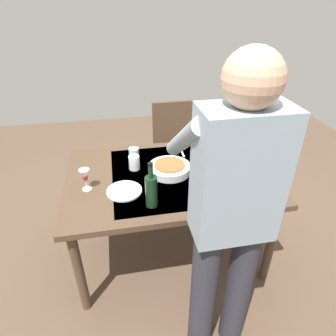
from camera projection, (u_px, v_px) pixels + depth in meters
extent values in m
plane|color=brown|center=(168.00, 246.00, 2.43)|extent=(6.00, 6.00, 0.00)
cube|color=#4C3828|center=(168.00, 176.00, 2.07)|extent=(1.43, 1.00, 0.04)
cube|color=#C6AD89|center=(168.00, 174.00, 2.06)|extent=(0.78, 0.85, 0.00)
cylinder|color=#4C3828|center=(226.00, 177.00, 2.72)|extent=(0.06, 0.06, 0.68)
cylinder|color=#4C3828|center=(86.00, 192.00, 2.51)|extent=(0.06, 0.06, 0.68)
cylinder|color=#4C3828|center=(271.00, 244.00, 2.00)|extent=(0.06, 0.06, 0.68)
cylinder|color=#4C3828|center=(79.00, 273.00, 1.79)|extent=(0.06, 0.06, 0.68)
cube|color=#352114|center=(176.00, 153.00, 2.90)|extent=(0.40, 0.40, 0.04)
cube|color=#4C3828|center=(172.00, 123.00, 2.93)|extent=(0.40, 0.04, 0.45)
cylinder|color=#4C3828|center=(187.00, 162.00, 3.19)|extent=(0.04, 0.04, 0.43)
cylinder|color=#4C3828|center=(157.00, 165.00, 3.14)|extent=(0.04, 0.04, 0.43)
cylinder|color=#4C3828|center=(195.00, 179.00, 2.91)|extent=(0.04, 0.04, 0.43)
cylinder|color=#4C3828|center=(162.00, 182.00, 2.85)|extent=(0.04, 0.04, 0.43)
cylinder|color=#2D2D38|center=(203.00, 294.00, 1.56)|extent=(0.14, 0.14, 0.88)
cylinder|color=#2D2D38|center=(238.00, 288.00, 1.59)|extent=(0.14, 0.14, 0.88)
cube|color=#8C9EAD|center=(238.00, 177.00, 1.19)|extent=(0.36, 0.20, 0.60)
sphere|color=tan|center=(253.00, 78.00, 0.98)|extent=(0.22, 0.22, 0.22)
cylinder|color=#8C9EAD|center=(185.00, 139.00, 1.32)|extent=(0.08, 0.52, 0.40)
cylinder|color=#8C9EAD|center=(254.00, 134.00, 1.37)|extent=(0.08, 0.52, 0.40)
cylinder|color=black|center=(151.00, 192.00, 1.70)|extent=(0.07, 0.07, 0.20)
cylinder|color=black|center=(151.00, 172.00, 1.63)|extent=(0.03, 0.03, 0.08)
cylinder|color=black|center=(150.00, 164.00, 1.61)|extent=(0.03, 0.03, 0.02)
cylinder|color=white|center=(87.00, 189.00, 1.89)|extent=(0.06, 0.06, 0.01)
cylinder|color=white|center=(86.00, 184.00, 1.87)|extent=(0.01, 0.01, 0.07)
cone|color=white|center=(85.00, 175.00, 1.84)|extent=(0.07, 0.07, 0.07)
cylinder|color=maroon|center=(85.00, 178.00, 1.85)|extent=(0.03, 0.03, 0.03)
cylinder|color=silver|center=(195.00, 140.00, 2.41)|extent=(0.07, 0.07, 0.09)
cylinder|color=silver|center=(245.00, 168.00, 2.04)|extent=(0.07, 0.07, 0.09)
cylinder|color=silver|center=(134.00, 163.00, 2.09)|extent=(0.08, 0.08, 0.11)
cylinder|color=silver|center=(134.00, 154.00, 2.20)|extent=(0.08, 0.08, 0.10)
cylinder|color=silver|center=(170.00, 169.00, 2.06)|extent=(0.30, 0.30, 0.05)
cylinder|color=#C6562D|center=(170.00, 166.00, 2.05)|extent=(0.22, 0.22, 0.03)
cylinder|color=silver|center=(124.00, 191.00, 1.87)|extent=(0.23, 0.23, 0.01)
cylinder|color=silver|center=(220.00, 190.00, 1.88)|extent=(0.23, 0.23, 0.01)
cube|color=silver|center=(182.00, 152.00, 2.34)|extent=(0.02, 0.18, 0.00)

